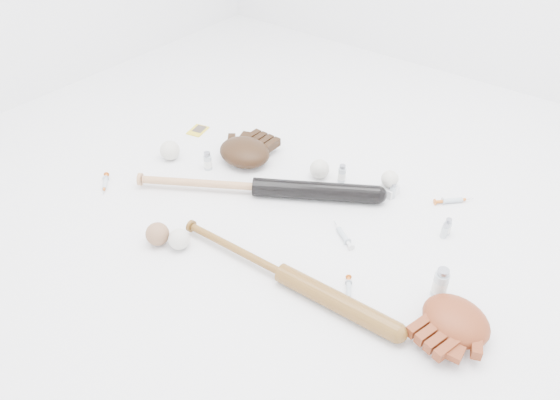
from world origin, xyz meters
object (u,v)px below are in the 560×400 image
Objects in this scene: bat_wood at (283,273)px; glove_dark at (245,152)px; pedestal at (388,190)px; bat_dark at (256,187)px.

bat_wood is 3.18× the size of glove_dark.
pedestal is at bearing 84.29° from bat_wood.
bat_dark is 15.07× the size of pedestal.
pedestal is at bearing 16.67° from glove_dark.
bat_wood is (0.35, -0.29, -0.00)m from bat_dark.
bat_dark is 3.68× the size of glove_dark.
glove_dark is at bearing 109.78° from bat_dark.
bat_dark is at bearing -38.27° from glove_dark.
glove_dark is at bearing 138.63° from bat_wood.
bat_wood is at bearing -38.97° from glove_dark.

